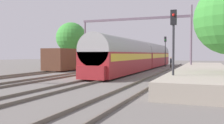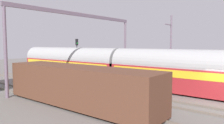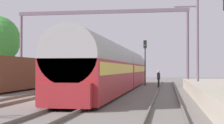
{
  "view_description": "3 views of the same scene",
  "coord_description": "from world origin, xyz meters",
  "px_view_note": "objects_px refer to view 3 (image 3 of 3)",
  "views": [
    {
      "loc": [
        10.61,
        -22.95,
        2.19
      ],
      "look_at": [
        2.19,
        -0.96,
        1.41
      ],
      "focal_mm": 39.34,
      "sensor_mm": 36.0,
      "label": 1
    },
    {
      "loc": [
        -17.17,
        -3.41,
        4.47
      ],
      "look_at": [
        1.04,
        10.85,
        2.53
      ],
      "focal_mm": 34.86,
      "sensor_mm": 36.0,
      "label": 2
    },
    {
      "loc": [
        6.67,
        -20.42,
        1.87
      ],
      "look_at": [
        1.1,
        14.47,
        2.58
      ],
      "focal_mm": 56.13,
      "sensor_mm": 36.0,
      "label": 3
    }
  ],
  "objects_px": {
    "passenger_train": "(118,68)",
    "railway_signal_far": "(145,57)",
    "freight_car": "(12,74)",
    "person_crossing": "(159,78)",
    "catenary_gantry": "(101,29)"
  },
  "relations": [
    {
      "from": "passenger_train",
      "to": "freight_car",
      "type": "bearing_deg",
      "value": -162.44
    },
    {
      "from": "passenger_train",
      "to": "railway_signal_far",
      "type": "distance_m",
      "value": 9.11
    },
    {
      "from": "catenary_gantry",
      "to": "freight_car",
      "type": "bearing_deg",
      "value": -136.04
    },
    {
      "from": "passenger_train",
      "to": "freight_car",
      "type": "height_order",
      "value": "passenger_train"
    },
    {
      "from": "person_crossing",
      "to": "catenary_gantry",
      "type": "xyz_separation_m",
      "value": [
        -5.78,
        0.21,
        4.93
      ]
    },
    {
      "from": "person_crossing",
      "to": "railway_signal_far",
      "type": "height_order",
      "value": "railway_signal_far"
    },
    {
      "from": "freight_car",
      "to": "catenary_gantry",
      "type": "distance_m",
      "value": 10.19
    },
    {
      "from": "person_crossing",
      "to": "catenary_gantry",
      "type": "relative_size",
      "value": 0.1
    },
    {
      "from": "person_crossing",
      "to": "railway_signal_far",
      "type": "distance_m",
      "value": 6.13
    },
    {
      "from": "person_crossing",
      "to": "catenary_gantry",
      "type": "bearing_deg",
      "value": 77.35
    },
    {
      "from": "passenger_train",
      "to": "railway_signal_far",
      "type": "bearing_deg",
      "value": 77.72
    },
    {
      "from": "freight_car",
      "to": "person_crossing",
      "type": "xyz_separation_m",
      "value": [
        12.36,
        6.14,
        -0.44
      ]
    },
    {
      "from": "passenger_train",
      "to": "catenary_gantry",
      "type": "xyz_separation_m",
      "value": [
        -2.19,
        3.57,
        3.99
      ]
    },
    {
      "from": "passenger_train",
      "to": "railway_signal_far",
      "type": "height_order",
      "value": "railway_signal_far"
    },
    {
      "from": "freight_car",
      "to": "catenary_gantry",
      "type": "xyz_separation_m",
      "value": [
        6.58,
        6.35,
        4.49
      ]
    }
  ]
}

